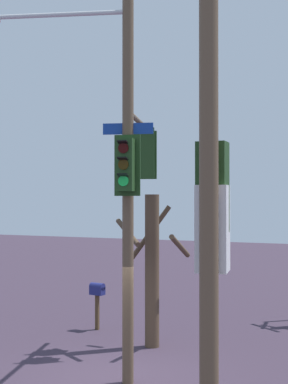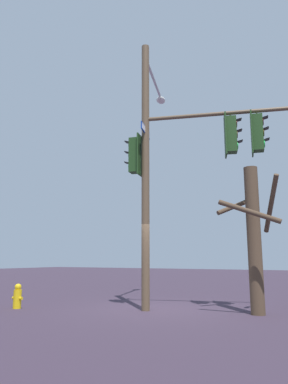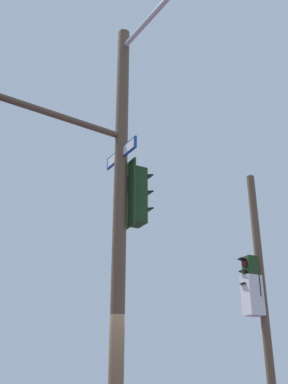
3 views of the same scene
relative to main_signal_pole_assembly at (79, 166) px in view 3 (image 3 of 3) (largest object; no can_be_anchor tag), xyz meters
The scene contains 2 objects.
main_signal_pole_assembly is the anchor object (origin of this frame).
secondary_pole_assembly 6.77m from the main_signal_pole_assembly, 144.98° to the right, with size 0.77×0.46×7.15m.
Camera 3 is at (1.57, 6.83, 1.51)m, focal length 41.51 mm.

